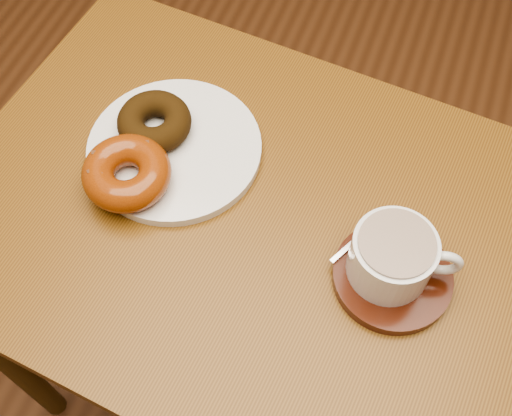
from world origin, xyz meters
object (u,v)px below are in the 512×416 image
(donut_plate, at_px, (175,149))
(saucer, at_px, (392,277))
(coffee_cup, at_px, (394,256))
(cafe_table, at_px, (243,251))

(donut_plate, bearing_deg, saucer, -14.63)
(donut_plate, distance_m, coffee_cup, 0.34)
(donut_plate, bearing_deg, coffee_cup, -14.23)
(cafe_table, bearing_deg, donut_plate, 160.22)
(cafe_table, bearing_deg, coffee_cup, -0.84)
(cafe_table, height_order, coffee_cup, coffee_cup)
(saucer, distance_m, coffee_cup, 0.04)
(cafe_table, distance_m, donut_plate, 0.18)
(donut_plate, xyz_separation_m, saucer, (0.33, -0.09, 0.00))
(cafe_table, relative_size, coffee_cup, 6.34)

